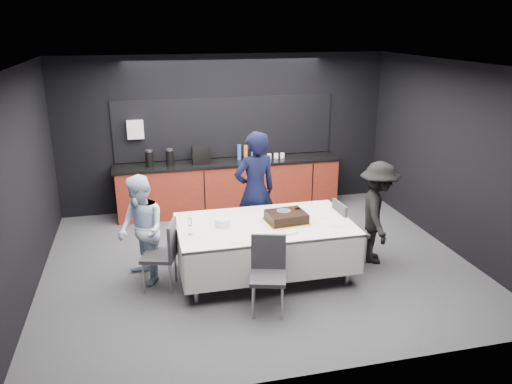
# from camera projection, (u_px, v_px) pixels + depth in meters

# --- Properties ---
(ground) EXTENTS (6.00, 6.00, 0.00)m
(ground) POSITION_uv_depth(u_px,v_px,m) (258.00, 262.00, 7.27)
(ground) COLOR #434348
(ground) RESTS_ON ground
(room_shell) EXTENTS (6.04, 5.04, 2.82)m
(room_shell) POSITION_uv_depth(u_px,v_px,m) (258.00, 137.00, 6.67)
(room_shell) COLOR white
(room_shell) RESTS_ON ground
(kitchenette) EXTENTS (4.10, 0.64, 2.05)m
(kitchenette) POSITION_uv_depth(u_px,v_px,m) (228.00, 182.00, 9.13)
(kitchenette) COLOR maroon
(kitchenette) RESTS_ON ground
(party_table) EXTENTS (2.32, 1.32, 0.78)m
(party_table) POSITION_uv_depth(u_px,v_px,m) (265.00, 232.00, 6.69)
(party_table) COLOR #99999E
(party_table) RESTS_ON ground
(cake_assembly) EXTENTS (0.58, 0.49, 0.17)m
(cake_assembly) POSITION_uv_depth(u_px,v_px,m) (286.00, 217.00, 6.67)
(cake_assembly) COLOR gold
(cake_assembly) RESTS_ON party_table
(plate_stack) EXTENTS (0.21, 0.21, 0.10)m
(plate_stack) POSITION_uv_depth(u_px,v_px,m) (223.00, 222.00, 6.54)
(plate_stack) COLOR white
(plate_stack) RESTS_ON party_table
(loose_plate_near) EXTENTS (0.19, 0.19, 0.01)m
(loose_plate_near) POSITION_uv_depth(u_px,v_px,m) (237.00, 240.00, 6.12)
(loose_plate_near) COLOR white
(loose_plate_near) RESTS_ON party_table
(loose_plate_right_a) EXTENTS (0.22, 0.22, 0.01)m
(loose_plate_right_a) POSITION_uv_depth(u_px,v_px,m) (320.00, 216.00, 6.86)
(loose_plate_right_a) COLOR white
(loose_plate_right_a) RESTS_ON party_table
(loose_plate_right_b) EXTENTS (0.20, 0.20, 0.01)m
(loose_plate_right_b) POSITION_uv_depth(u_px,v_px,m) (338.00, 224.00, 6.60)
(loose_plate_right_b) COLOR white
(loose_plate_right_b) RESTS_ON party_table
(loose_plate_far) EXTENTS (0.20, 0.20, 0.01)m
(loose_plate_far) POSITION_uv_depth(u_px,v_px,m) (253.00, 209.00, 7.11)
(loose_plate_far) COLOR white
(loose_plate_far) RESTS_ON party_table
(fork_pile) EXTENTS (0.17, 0.12, 0.02)m
(fork_pile) POSITION_uv_depth(u_px,v_px,m) (291.00, 232.00, 6.32)
(fork_pile) COLOR white
(fork_pile) RESTS_ON party_table
(champagne_flute) EXTENTS (0.06, 0.06, 0.22)m
(champagne_flute) POSITION_uv_depth(u_px,v_px,m) (190.00, 223.00, 6.23)
(champagne_flute) COLOR white
(champagne_flute) RESTS_ON party_table
(chair_left) EXTENTS (0.52, 0.52, 0.92)m
(chair_left) POSITION_uv_depth(u_px,v_px,m) (165.00, 250.00, 6.42)
(chair_left) COLOR #2F2F34
(chair_left) RESTS_ON ground
(chair_right) EXTENTS (0.44, 0.44, 0.92)m
(chair_right) POSITION_uv_depth(u_px,v_px,m) (346.00, 228.00, 7.12)
(chair_right) COLOR #2F2F34
(chair_right) RESTS_ON ground
(chair_near) EXTENTS (0.52, 0.52, 0.92)m
(chair_near) POSITION_uv_depth(u_px,v_px,m) (268.00, 268.00, 5.95)
(chair_near) COLOR #2F2F34
(chair_near) RESTS_ON ground
(person_center) EXTENTS (0.75, 0.57, 1.84)m
(person_center) POSITION_uv_depth(u_px,v_px,m) (255.00, 192.00, 7.44)
(person_center) COLOR black
(person_center) RESTS_ON ground
(person_left) EXTENTS (0.79, 0.87, 1.47)m
(person_left) POSITION_uv_depth(u_px,v_px,m) (141.00, 230.00, 6.52)
(person_left) COLOR silver
(person_left) RESTS_ON ground
(person_right) EXTENTS (0.83, 1.09, 1.49)m
(person_right) POSITION_uv_depth(u_px,v_px,m) (377.00, 213.00, 7.10)
(person_right) COLOR black
(person_right) RESTS_ON ground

